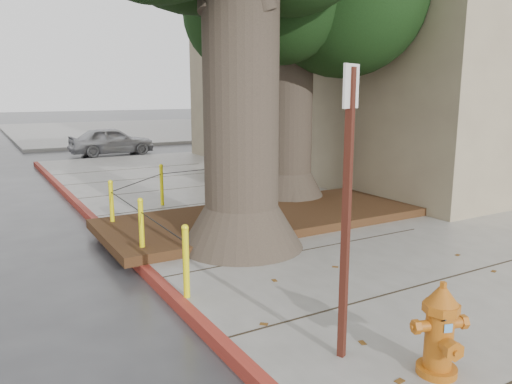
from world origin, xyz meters
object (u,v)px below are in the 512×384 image
at_px(car_silver, 112,141).
at_px(fire_hydrant, 440,330).
at_px(signpost, 347,199).
at_px(car_red, 308,131).

bearing_deg(car_silver, fire_hydrant, 173.48).
bearing_deg(fire_hydrant, car_silver, 102.07).
height_order(signpost, car_silver, signpost).
relative_size(signpost, car_silver, 0.79).
bearing_deg(car_red, car_silver, 101.26).
bearing_deg(car_red, fire_hydrant, 153.90).
distance_m(signpost, car_silver, 18.44).
bearing_deg(car_silver, signpost, 171.55).
bearing_deg(signpost, car_red, 31.22).
xyz_separation_m(fire_hydrant, signpost, (-0.55, 0.68, 1.14)).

